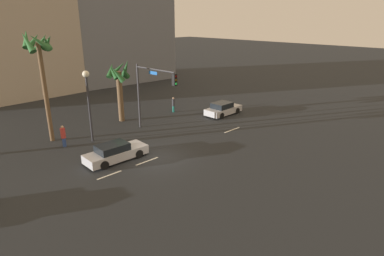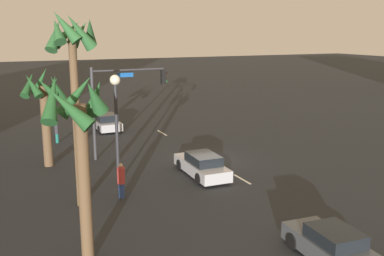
{
  "view_description": "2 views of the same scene",
  "coord_description": "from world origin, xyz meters",
  "views": [
    {
      "loc": [
        -13.98,
        -17.86,
        10.1
      ],
      "look_at": [
        2.79,
        -0.79,
        1.86
      ],
      "focal_mm": 30.36,
      "sensor_mm": 36.0,
      "label": 1
    },
    {
      "loc": [
        -25.07,
        12.55,
        8.26
      ],
      "look_at": [
        2.79,
        -0.01,
        1.61
      ],
      "focal_mm": 41.64,
      "sensor_mm": 36.0,
      "label": 2
    }
  ],
  "objects": [
    {
      "name": "lane_stripe_3",
      "position": [
        -1.06,
        0.0,
        0.01
      ],
      "size": [
        1.99,
        0.14,
        0.01
      ],
      "primitive_type": "cube",
      "color": "silver",
      "rests_on": "ground_plane"
    },
    {
      "name": "car_2",
      "position": [
        12.13,
        3.93,
        0.63
      ],
      "size": [
        4.38,
        2.0,
        1.37
      ],
      "color": "#B7B7BC",
      "rests_on": "ground_plane"
    },
    {
      "name": "palm_tree_0",
      "position": [
        -4.33,
        9.13,
        7.22
      ],
      "size": [
        2.49,
        2.51,
        9.28
      ],
      "color": "brown",
      "rests_on": "ground_plane"
    },
    {
      "name": "car_0",
      "position": [
        -2.6,
        1.78,
        0.62
      ],
      "size": [
        4.69,
        1.92,
        1.33
      ],
      "color": "#B7B7BC",
      "rests_on": "ground_plane"
    },
    {
      "name": "lane_stripe_2",
      "position": [
        -4.21,
        0.0,
        0.01
      ],
      "size": [
        1.84,
        0.14,
        0.01
      ],
      "primitive_type": "cube",
      "color": "silver",
      "rests_on": "ground_plane"
    },
    {
      "name": "lane_stripe_4",
      "position": [
        8.84,
        0.0,
        0.01
      ],
      "size": [
        2.14,
        0.14,
        0.01
      ],
      "primitive_type": "cube",
      "color": "silver",
      "rests_on": "ground_plane"
    },
    {
      "name": "palm_tree_1",
      "position": [
        3.09,
        9.76,
        4.2
      ],
      "size": [
        2.68,
        2.86,
        6.15
      ],
      "color": "brown",
      "rests_on": "ground_plane"
    },
    {
      "name": "traffic_signal",
      "position": [
        3.29,
        4.97,
        4.12
      ],
      "size": [
        0.43,
        5.28,
        6.04
      ],
      "color": "#38383D",
      "rests_on": "ground_plane"
    },
    {
      "name": "pedestrian_0",
      "position": [
        -4.16,
        7.04,
        0.95
      ],
      "size": [
        0.53,
        0.53,
        1.81
      ],
      "color": "#2D478C",
      "rests_on": "ground_plane"
    },
    {
      "name": "streetlamp",
      "position": [
        -1.89,
        6.59,
        4.23
      ],
      "size": [
        0.56,
        0.56,
        6.02
      ],
      "color": "#2D2D33",
      "rests_on": "ground_plane"
    },
    {
      "name": "building_2",
      "position": [
        15.25,
        29.92,
        6.46
      ],
      "size": [
        17.2,
        11.57,
        12.93
      ],
      "primitive_type": "cube",
      "rotation": [
        0.0,
        0.0,
        -0.05
      ],
      "color": "slate",
      "rests_on": "ground_plane"
    },
    {
      "name": "pedestrian_1",
      "position": [
        8.95,
        8.42,
        0.9
      ],
      "size": [
        0.32,
        0.32,
        1.68
      ],
      "color": "#1E7266",
      "rests_on": "ground_plane"
    },
    {
      "name": "ground_plane",
      "position": [
        0.0,
        0.0,
        0.0
      ],
      "size": [
        220.0,
        220.0,
        0.0
      ],
      "primitive_type": "plane",
      "color": "#232628"
    }
  ]
}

